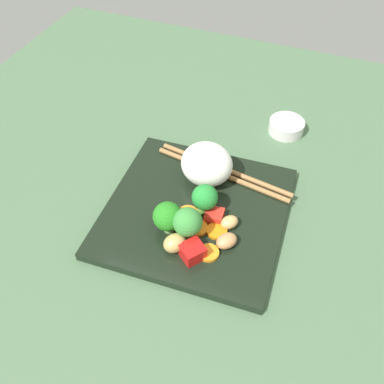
{
  "coord_description": "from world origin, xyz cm",
  "views": [
    {
      "loc": [
        -14.97,
        39.55,
        50.58
      ],
      "look_at": [
        1.06,
        -1.26,
        3.33
      ],
      "focal_mm": 40.73,
      "sensor_mm": 36.0,
      "label": 1
    }
  ],
  "objects_px": {
    "rice_mound": "(207,164)",
    "sauce_cup": "(286,127)",
    "broccoli_floret_0": "(188,222)",
    "chopstick_pair": "(223,172)",
    "carrot_slice_2": "(188,213)",
    "square_plate": "(195,212)"
  },
  "relations": [
    {
      "from": "rice_mound",
      "to": "sauce_cup",
      "type": "xyz_separation_m",
      "value": [
        -0.09,
        -0.18,
        -0.03
      ]
    },
    {
      "from": "broccoli_floret_0",
      "to": "sauce_cup",
      "type": "xyz_separation_m",
      "value": [
        -0.07,
        -0.3,
        -0.03
      ]
    },
    {
      "from": "broccoli_floret_0",
      "to": "sauce_cup",
      "type": "distance_m",
      "value": 0.31
    },
    {
      "from": "broccoli_floret_0",
      "to": "chopstick_pair",
      "type": "bearing_deg",
      "value": -92.65
    },
    {
      "from": "rice_mound",
      "to": "chopstick_pair",
      "type": "height_order",
      "value": "rice_mound"
    },
    {
      "from": "rice_mound",
      "to": "carrot_slice_2",
      "type": "distance_m",
      "value": 0.08
    },
    {
      "from": "carrot_slice_2",
      "to": "chopstick_pair",
      "type": "height_order",
      "value": "chopstick_pair"
    },
    {
      "from": "sauce_cup",
      "to": "chopstick_pair",
      "type": "bearing_deg",
      "value": 67.01
    },
    {
      "from": "square_plate",
      "to": "chopstick_pair",
      "type": "height_order",
      "value": "chopstick_pair"
    },
    {
      "from": "rice_mound",
      "to": "broccoli_floret_0",
      "type": "distance_m",
      "value": 0.12
    },
    {
      "from": "square_plate",
      "to": "sauce_cup",
      "type": "distance_m",
      "value": 0.26
    },
    {
      "from": "carrot_slice_2",
      "to": "sauce_cup",
      "type": "relative_size",
      "value": 0.48
    },
    {
      "from": "rice_mound",
      "to": "carrot_slice_2",
      "type": "xyz_separation_m",
      "value": [
        -0.0,
        0.08,
        -0.03
      ]
    },
    {
      "from": "chopstick_pair",
      "to": "sauce_cup",
      "type": "xyz_separation_m",
      "value": [
        -0.07,
        -0.16,
        -0.01
      ]
    },
    {
      "from": "rice_mound",
      "to": "sauce_cup",
      "type": "bearing_deg",
      "value": -116.28
    },
    {
      "from": "rice_mound",
      "to": "broccoli_floret_0",
      "type": "relative_size",
      "value": 1.52
    },
    {
      "from": "square_plate",
      "to": "chopstick_pair",
      "type": "relative_size",
      "value": 1.12
    },
    {
      "from": "chopstick_pair",
      "to": "sauce_cup",
      "type": "distance_m",
      "value": 0.17
    },
    {
      "from": "rice_mound",
      "to": "chopstick_pair",
      "type": "xyz_separation_m",
      "value": [
        -0.02,
        -0.02,
        -0.03
      ]
    },
    {
      "from": "square_plate",
      "to": "broccoli_floret_0",
      "type": "height_order",
      "value": "broccoli_floret_0"
    },
    {
      "from": "rice_mound",
      "to": "square_plate",
      "type": "bearing_deg",
      "value": 95.91
    },
    {
      "from": "chopstick_pair",
      "to": "sauce_cup",
      "type": "relative_size",
      "value": 3.7
    }
  ]
}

